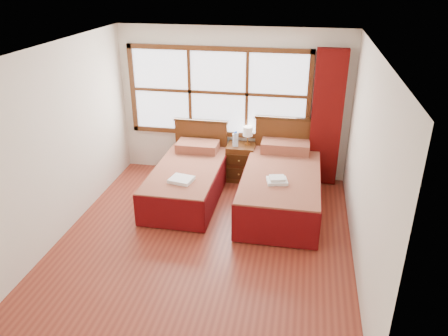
# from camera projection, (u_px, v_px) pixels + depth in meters

# --- Properties ---
(floor) EXTENTS (4.50, 4.50, 0.00)m
(floor) POSITION_uv_depth(u_px,v_px,m) (205.00, 239.00, 6.10)
(floor) COLOR maroon
(floor) RESTS_ON ground
(ceiling) EXTENTS (4.50, 4.50, 0.00)m
(ceiling) POSITION_uv_depth(u_px,v_px,m) (201.00, 49.00, 5.01)
(ceiling) COLOR white
(ceiling) RESTS_ON wall_back
(wall_back) EXTENTS (4.00, 0.00, 4.00)m
(wall_back) POSITION_uv_depth(u_px,v_px,m) (233.00, 104.00, 7.56)
(wall_back) COLOR silver
(wall_back) RESTS_ON floor
(wall_left) EXTENTS (0.00, 4.50, 4.50)m
(wall_left) POSITION_uv_depth(u_px,v_px,m) (59.00, 143.00, 5.89)
(wall_left) COLOR silver
(wall_left) RESTS_ON floor
(wall_right) EXTENTS (0.00, 4.50, 4.50)m
(wall_right) POSITION_uv_depth(u_px,v_px,m) (366.00, 166.00, 5.21)
(wall_right) COLOR silver
(wall_right) RESTS_ON floor
(window) EXTENTS (3.16, 0.06, 1.56)m
(window) POSITION_uv_depth(u_px,v_px,m) (218.00, 93.00, 7.48)
(window) COLOR white
(window) RESTS_ON wall_back
(curtain) EXTENTS (0.50, 0.16, 2.30)m
(curtain) POSITION_uv_depth(u_px,v_px,m) (327.00, 119.00, 7.22)
(curtain) COLOR #5C0A09
(curtain) RESTS_ON wall_back
(bed_left) EXTENTS (1.04, 2.06, 1.01)m
(bed_left) POSITION_uv_depth(u_px,v_px,m) (188.00, 179.00, 7.13)
(bed_left) COLOR #391F0B
(bed_left) RESTS_ON floor
(bed_right) EXTENTS (1.18, 2.29, 1.15)m
(bed_right) POSITION_uv_depth(u_px,v_px,m) (281.00, 185.00, 6.85)
(bed_right) COLOR #391F0B
(bed_right) RESTS_ON floor
(nightstand) EXTENTS (0.48, 0.48, 0.65)m
(nightstand) POSITION_uv_depth(u_px,v_px,m) (241.00, 162.00, 7.71)
(nightstand) COLOR #502A11
(nightstand) RESTS_ON floor
(towels_left) EXTENTS (0.38, 0.35, 0.05)m
(towels_left) POSITION_uv_depth(u_px,v_px,m) (181.00, 180.00, 6.52)
(towels_left) COLOR white
(towels_left) RESTS_ON bed_left
(towels_right) EXTENTS (0.34, 0.31, 0.09)m
(towels_right) POSITION_uv_depth(u_px,v_px,m) (277.00, 180.00, 6.32)
(towels_right) COLOR white
(towels_right) RESTS_ON bed_right
(lamp) EXTENTS (0.17, 0.17, 0.33)m
(lamp) POSITION_uv_depth(u_px,v_px,m) (248.00, 132.00, 7.51)
(lamp) COLOR #CD8E41
(lamp) RESTS_ON nightstand
(bottle_near) EXTENTS (0.07, 0.07, 0.26)m
(bottle_near) POSITION_uv_depth(u_px,v_px,m) (235.00, 140.00, 7.48)
(bottle_near) COLOR #C3DEFA
(bottle_near) RESTS_ON nightstand
(bottle_far) EXTENTS (0.07, 0.07, 0.28)m
(bottle_far) POSITION_uv_depth(u_px,v_px,m) (236.00, 139.00, 7.47)
(bottle_far) COLOR #C3DEFA
(bottle_far) RESTS_ON nightstand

